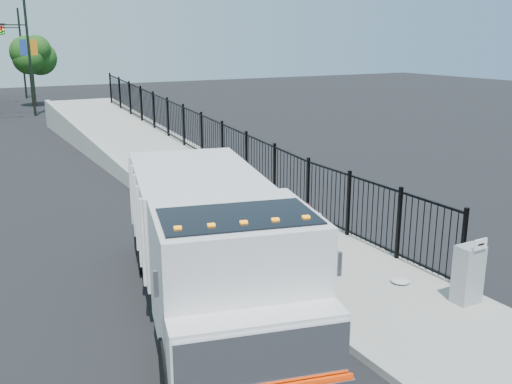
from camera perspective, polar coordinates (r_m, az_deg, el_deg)
ground at (r=12.90m, az=1.96°, el=-9.96°), size 120.00×120.00×0.00m
sidewalk at (r=12.52m, az=14.56°, el=-10.98°), size 3.55×12.00×0.12m
curb at (r=11.38m, az=7.30°, el=-13.27°), size 0.30×12.00×0.16m
ramp at (r=27.78m, az=-11.43°, el=3.54°), size 3.95×24.06×3.19m
iron_fence at (r=24.42m, az=-5.43°, el=4.34°), size 0.10×28.00×1.80m
truck at (r=11.44m, az=-4.55°, el=-4.69°), size 4.56×8.70×2.85m
worker at (r=12.35m, az=4.86°, el=-5.54°), size 0.57×0.79×2.00m
utility_cabinet at (r=12.70m, az=20.44°, el=-7.72°), size 0.55×0.40×1.25m
arrow_sign at (r=12.31m, az=21.53°, el=-4.88°), size 0.35×0.04×0.22m
debris at (r=13.44m, az=14.23°, el=-8.56°), size 0.44×0.44×0.11m
light_pole_1 at (r=43.97m, az=-22.14°, el=12.69°), size 3.78×0.22×8.00m
light_pole_3 at (r=57.38m, az=-22.69°, el=12.98°), size 3.78×0.22×8.00m
tree_1 at (r=50.44m, az=-21.69°, el=12.44°), size 2.53×2.53×5.27m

